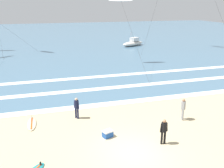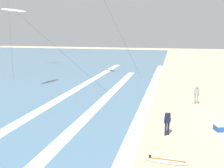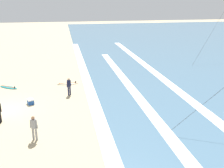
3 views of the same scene
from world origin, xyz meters
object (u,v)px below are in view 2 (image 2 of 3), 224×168
Objects in this scene: kite_white_far_left at (15,11)px; cooler_box at (219,128)px; surfer_left_far at (197,94)px; surfer_foreground_main at (167,120)px; surfboard_left_pile at (167,161)px.

kite_white_far_left reaches higher than cooler_box.
kite_white_far_left is (1.11, 18.17, 7.36)m from surfer_left_far.
cooler_box is at bearing -110.00° from kite_white_far_left.
surfer_foreground_main is 3.59m from cooler_box.
cooler_box is (1.46, -3.19, -0.74)m from surfer_foreground_main.
kite_white_far_left is at bearing 86.49° from surfer_left_far.
surfboard_left_pile is 0.19× the size of kite_white_far_left.
surfer_foreground_main reaches higher than cooler_box.
kite_white_far_left is at bearing 70.00° from cooler_box.
kite_white_far_left is at bearing 54.02° from surfboard_left_pile.
surfer_left_far is at bearing 8.69° from cooler_box.
kite_white_far_left is 21.84m from cooler_box.
surfer_left_far is 10.74m from surfboard_left_pile.
surfer_left_far is 19.63m from kite_white_far_left.
surfer_foreground_main is 3.31m from surfboard_left_pile.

